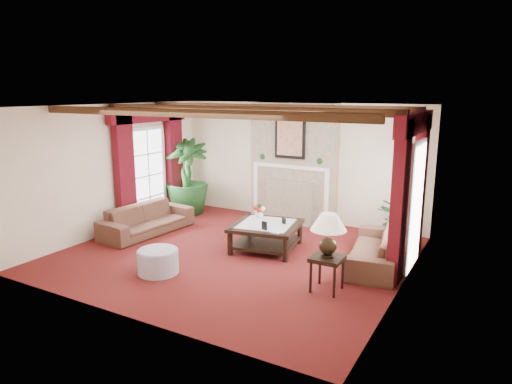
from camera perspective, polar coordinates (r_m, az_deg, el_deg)
The scene contains 23 objects.
floor at distance 8.54m, azimuth -2.65°, elevation -7.75°, with size 6.00×6.00×0.00m, color #4E0E11.
ceiling at distance 8.01m, azimuth -2.85°, elevation 10.67°, with size 6.00×6.00×0.00m, color white.
back_wall at distance 10.57m, azimuth 5.20°, elevation 3.73°, with size 6.00×0.02×2.70m, color beige.
left_wall at distance 10.06m, azimuth -17.40°, elevation 2.76°, with size 0.02×5.50×2.70m, color beige.
right_wall at distance 7.09m, azimuth 18.30°, elevation -1.24°, with size 0.02×5.50×2.70m, color beige.
ceiling_beams at distance 8.02m, azimuth -2.84°, elevation 10.24°, with size 6.00×3.00×0.12m, color #3C2213, non-canonical shape.
fireplace at distance 10.26m, azimuth 4.88°, elevation 11.05°, with size 2.00×0.52×2.70m, color #9E8866, non-canonical shape.
french_door_left at distance 10.65m, azimuth -13.65°, elevation 7.73°, with size 0.10×1.10×2.16m, color white, non-canonical shape.
french_door_right at distance 7.93m, azimuth 19.91°, elevation 5.79°, with size 0.10×1.10×2.16m, color white, non-canonical shape.
curtains_left at distance 10.56m, azimuth -13.32°, elevation 9.99°, with size 0.20×2.40×2.55m, color #470914, non-canonical shape.
curtains_right at distance 7.92m, azimuth 19.35°, elevation 8.88°, with size 0.20×2.40×2.55m, color #470914, non-canonical shape.
sofa_left at distance 9.89m, azimuth -13.49°, elevation -2.78°, with size 0.79×2.12×0.81m, color #340E17.
sofa_right at distance 8.19m, azimuth 14.67°, elevation -6.15°, with size 0.90×2.08×0.79m, color #340E17.
potted_palm at distance 11.27m, azimuth -8.58°, elevation -0.14°, with size 1.95×2.06×1.02m, color black.
small_plant at distance 9.33m, azimuth 17.37°, elevation -4.24°, with size 1.24×1.23×0.72m, color black.
coffee_table at distance 8.72m, azimuth 1.28°, elevation -5.57°, with size 1.21×1.21×0.50m, color black, non-canonical shape.
side_table at distance 7.05m, azimuth 8.85°, elevation -10.04°, with size 0.46×0.46×0.54m, color black, non-canonical shape.
ottoman at distance 7.80m, azimuth -12.14°, elevation -8.50°, with size 0.67×0.67×0.39m, color #958FA2.
table_lamp at distance 6.84m, azimuth 9.02°, elevation -5.29°, with size 0.54×0.54×0.68m, color black, non-canonical shape.
flower_vase at distance 9.00m, azimuth 0.40°, elevation -2.80°, with size 0.18×0.19×0.17m, color silver.
book at distance 8.20m, azimuth 2.19°, elevation -3.95°, with size 0.21×0.05×0.28m, color black.
photo_frame_a at distance 8.24m, azimuth 1.05°, elevation -4.26°, with size 0.12×0.02×0.17m, color black, non-canonical shape.
photo_frame_b at distance 8.62m, azimuth 3.51°, elevation -3.68°, with size 0.09×0.02×0.12m, color black, non-canonical shape.
Camera 1 is at (4.26, -6.78, 2.96)m, focal length 32.00 mm.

